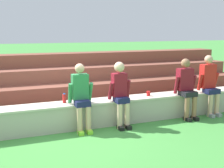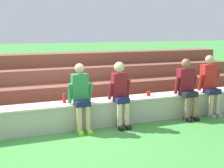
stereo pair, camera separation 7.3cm
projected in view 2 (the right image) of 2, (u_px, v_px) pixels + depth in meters
The scene contains 9 objects.
ground_plane at pixel (70, 132), 6.10m from camera, with size 80.00×80.00×0.00m, color #428E3D.
stone_seating_wall at pixel (67, 115), 6.26m from camera, with size 8.88×0.52×0.56m.
brick_bleachers at pixel (52, 88), 8.02m from camera, with size 11.27×2.45×1.42m.
person_left_of_center at pixel (81, 95), 6.05m from camera, with size 0.51×0.52×1.41m.
person_center at pixel (120, 92), 6.31m from camera, with size 0.49×0.51×1.42m.
person_right_of_center at pixel (187, 86), 6.91m from camera, with size 0.56×0.54×1.43m.
person_far_right at pixel (210, 83), 7.20m from camera, with size 0.55×0.53×1.48m.
water_bottle_near_left at pixel (64, 98), 6.23m from camera, with size 0.08×0.08×0.20m.
plastic_cup_left_end at pixel (149, 94), 6.88m from camera, with size 0.09×0.09×0.11m, color red.
Camera 2 is at (-1.24, -5.74, 2.11)m, focal length 46.90 mm.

